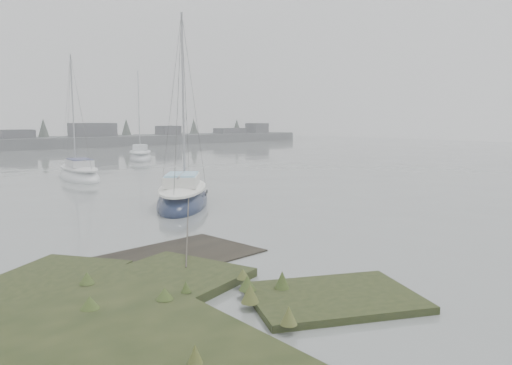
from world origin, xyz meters
The scene contains 4 objects.
far_shoreline centered at (26.84, 61.90, 0.85)m, with size 60.00×8.00×4.15m.
sailboat_main centered at (4.41, 11.93, 0.29)m, with size 5.77×6.55×9.33m.
sailboat_white centered at (4.38, 24.54, 0.27)m, with size 2.60×6.27×8.62m.
sailboat_far_b centered at (14.69, 36.34, 0.28)m, with size 4.78×6.72×9.11m.
Camera 1 is at (-7.36, -7.32, 3.88)m, focal length 35.00 mm.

